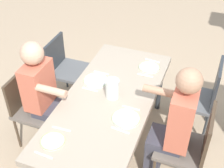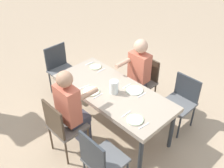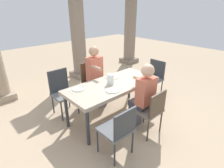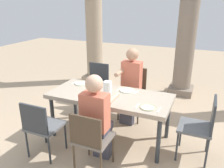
{
  "view_description": "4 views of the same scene",
  "coord_description": "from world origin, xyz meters",
  "px_view_note": "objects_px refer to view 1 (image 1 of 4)",
  "views": [
    {
      "loc": [
        2.08,
        0.82,
        2.68
      ],
      "look_at": [
        -0.1,
        -0.0,
        0.85
      ],
      "focal_mm": 49.36,
      "sensor_mm": 36.0,
      "label": 1
    },
    {
      "loc": [
        -2.21,
        2.14,
        3.07
      ],
      "look_at": [
        0.08,
        -0.06,
        0.79
      ],
      "focal_mm": 42.6,
      "sensor_mm": 36.0,
      "label": 2
    },
    {
      "loc": [
        -2.16,
        -2.32,
        2.14
      ],
      "look_at": [
        -0.07,
        -0.05,
        0.77
      ],
      "focal_mm": 28.91,
      "sensor_mm": 36.0,
      "label": 3
    },
    {
      "loc": [
        1.32,
        -2.97,
        2.11
      ],
      "look_at": [
        0.01,
        0.06,
        0.9
      ],
      "focal_mm": 36.83,
      "sensor_mm": 36.0,
      "label": 4
    }
  ],
  "objects_px": {
    "chair_mid_north": "(191,145)",
    "plate_3": "(53,141)",
    "plate_1": "(96,80)",
    "diner_woman_green": "(173,125)",
    "chair_mid_south": "(32,105)",
    "plate_2": "(126,118)",
    "diner_man_white": "(45,95)",
    "chair_west_south": "(65,66)",
    "water_pitcher": "(112,89)",
    "dining_table": "(108,104)",
    "plate_0": "(149,67)",
    "chair_west_north": "(202,95)"
  },
  "relations": [
    {
      "from": "diner_man_white",
      "to": "plate_2",
      "type": "bearing_deg",
      "value": 84.17
    },
    {
      "from": "chair_mid_south",
      "to": "plate_3",
      "type": "relative_size",
      "value": 4.14
    },
    {
      "from": "chair_west_south",
      "to": "plate_3",
      "type": "distance_m",
      "value": 1.47
    },
    {
      "from": "chair_mid_south",
      "to": "water_pitcher",
      "type": "height_order",
      "value": "water_pitcher"
    },
    {
      "from": "plate_1",
      "to": "plate_3",
      "type": "relative_size",
      "value": 1.25
    },
    {
      "from": "dining_table",
      "to": "chair_west_south",
      "type": "relative_size",
      "value": 2.21
    },
    {
      "from": "chair_mid_north",
      "to": "chair_west_north",
      "type": "bearing_deg",
      "value": 179.79
    },
    {
      "from": "chair_west_south",
      "to": "chair_mid_north",
      "type": "height_order",
      "value": "chair_mid_north"
    },
    {
      "from": "chair_mid_north",
      "to": "plate_3",
      "type": "distance_m",
      "value": 1.22
    },
    {
      "from": "plate_2",
      "to": "water_pitcher",
      "type": "bearing_deg",
      "value": -138.19
    },
    {
      "from": "chair_mid_north",
      "to": "plate_0",
      "type": "distance_m",
      "value": 0.98
    },
    {
      "from": "chair_west_north",
      "to": "chair_mid_south",
      "type": "relative_size",
      "value": 1.1
    },
    {
      "from": "chair_west_south",
      "to": "diner_woman_green",
      "type": "bearing_deg",
      "value": 62.79
    },
    {
      "from": "chair_west_north",
      "to": "diner_man_white",
      "type": "relative_size",
      "value": 0.73
    },
    {
      "from": "plate_1",
      "to": "chair_mid_south",
      "type": "bearing_deg",
      "value": -61.95
    },
    {
      "from": "plate_3",
      "to": "chair_mid_north",
      "type": "bearing_deg",
      "value": 117.4
    },
    {
      "from": "chair_mid_north",
      "to": "plate_0",
      "type": "bearing_deg",
      "value": -140.86
    },
    {
      "from": "plate_1",
      "to": "plate_2",
      "type": "distance_m",
      "value": 0.63
    },
    {
      "from": "chair_west_south",
      "to": "diner_woman_green",
      "type": "relative_size",
      "value": 0.63
    },
    {
      "from": "chair_mid_north",
      "to": "water_pitcher",
      "type": "height_order",
      "value": "water_pitcher"
    },
    {
      "from": "diner_man_white",
      "to": "plate_2",
      "type": "xyz_separation_m",
      "value": [
        0.09,
        0.88,
        0.06
      ]
    },
    {
      "from": "diner_man_white",
      "to": "plate_0",
      "type": "height_order",
      "value": "diner_man_white"
    },
    {
      "from": "chair_west_north",
      "to": "plate_3",
      "type": "bearing_deg",
      "value": -39.1
    },
    {
      "from": "chair_mid_south",
      "to": "water_pitcher",
      "type": "bearing_deg",
      "value": 100.28
    },
    {
      "from": "chair_mid_north",
      "to": "plate_0",
      "type": "height_order",
      "value": "chair_mid_north"
    },
    {
      "from": "chair_west_south",
      "to": "water_pitcher",
      "type": "relative_size",
      "value": 4.33
    },
    {
      "from": "chair_west_south",
      "to": "plate_1",
      "type": "relative_size",
      "value": 3.3
    },
    {
      "from": "plate_0",
      "to": "diner_woman_green",
      "type": "bearing_deg",
      "value": 29.74
    },
    {
      "from": "chair_west_north",
      "to": "chair_mid_north",
      "type": "distance_m",
      "value": 0.77
    },
    {
      "from": "plate_2",
      "to": "water_pitcher",
      "type": "xyz_separation_m",
      "value": [
        -0.25,
        -0.22,
        0.08
      ]
    },
    {
      "from": "dining_table",
      "to": "chair_mid_south",
      "type": "height_order",
      "value": "chair_mid_south"
    },
    {
      "from": "chair_mid_north",
      "to": "plate_2",
      "type": "xyz_separation_m",
      "value": [
        0.09,
        -0.59,
        0.21
      ]
    },
    {
      "from": "dining_table",
      "to": "plate_2",
      "type": "xyz_separation_m",
      "value": [
        0.2,
        0.24,
        0.07
      ]
    },
    {
      "from": "plate_0",
      "to": "plate_1",
      "type": "relative_size",
      "value": 0.89
    },
    {
      "from": "chair_west_north",
      "to": "diner_man_white",
      "type": "bearing_deg",
      "value": -62.49
    },
    {
      "from": "plate_1",
      "to": "chair_mid_north",
      "type": "bearing_deg",
      "value": 72.96
    },
    {
      "from": "chair_mid_north",
      "to": "water_pitcher",
      "type": "relative_size",
      "value": 4.77
    },
    {
      "from": "chair_mid_south",
      "to": "plate_2",
      "type": "xyz_separation_m",
      "value": [
        0.09,
        1.07,
        0.25
      ]
    },
    {
      "from": "plate_2",
      "to": "diner_man_white",
      "type": "bearing_deg",
      "value": -95.83
    },
    {
      "from": "plate_1",
      "to": "plate_3",
      "type": "distance_m",
      "value": 0.88
    },
    {
      "from": "dining_table",
      "to": "chair_mid_south",
      "type": "distance_m",
      "value": 0.86
    },
    {
      "from": "chair_west_south",
      "to": "water_pitcher",
      "type": "distance_m",
      "value": 1.1
    },
    {
      "from": "plate_0",
      "to": "plate_3",
      "type": "relative_size",
      "value": 1.12
    },
    {
      "from": "diner_man_white",
      "to": "plate_1",
      "type": "height_order",
      "value": "diner_man_white"
    },
    {
      "from": "plate_3",
      "to": "diner_woman_green",
      "type": "bearing_deg",
      "value": 122.12
    },
    {
      "from": "chair_west_south",
      "to": "plate_1",
      "type": "bearing_deg",
      "value": 54.02
    },
    {
      "from": "dining_table",
      "to": "water_pitcher",
      "type": "relative_size",
      "value": 9.57
    },
    {
      "from": "dining_table",
      "to": "chair_mid_south",
      "type": "relative_size",
      "value": 2.2
    },
    {
      "from": "plate_0",
      "to": "plate_1",
      "type": "distance_m",
      "value": 0.62
    },
    {
      "from": "diner_man_white",
      "to": "water_pitcher",
      "type": "height_order",
      "value": "diner_man_white"
    }
  ]
}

